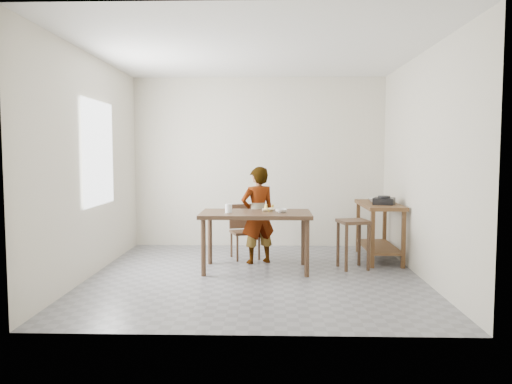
{
  "coord_description": "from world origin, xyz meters",
  "views": [
    {
      "loc": [
        0.18,
        -6.01,
        1.51
      ],
      "look_at": [
        0.0,
        0.4,
        1.0
      ],
      "focal_mm": 35.0,
      "sensor_mm": 36.0,
      "label": 1
    }
  ],
  "objects_px": {
    "dining_table": "(256,241)",
    "stool": "(353,244)",
    "dining_chair": "(245,232)",
    "prep_counter": "(379,231)",
    "child": "(258,215)"
  },
  "relations": [
    {
      "from": "dining_table",
      "to": "stool",
      "type": "bearing_deg",
      "value": 5.73
    },
    {
      "from": "child",
      "to": "dining_chair",
      "type": "bearing_deg",
      "value": -80.56
    },
    {
      "from": "stool",
      "to": "prep_counter",
      "type": "bearing_deg",
      "value": 51.34
    },
    {
      "from": "dining_table",
      "to": "child",
      "type": "bearing_deg",
      "value": 87.83
    },
    {
      "from": "prep_counter",
      "to": "child",
      "type": "bearing_deg",
      "value": -170.63
    },
    {
      "from": "prep_counter",
      "to": "stool",
      "type": "bearing_deg",
      "value": -128.66
    },
    {
      "from": "prep_counter",
      "to": "stool",
      "type": "xyz_separation_m",
      "value": [
        -0.46,
        -0.57,
        -0.08
      ]
    },
    {
      "from": "dining_chair",
      "to": "stool",
      "type": "bearing_deg",
      "value": -41.25
    },
    {
      "from": "prep_counter",
      "to": "dining_chair",
      "type": "height_order",
      "value": "prep_counter"
    },
    {
      "from": "dining_chair",
      "to": "child",
      "type": "bearing_deg",
      "value": -75.39
    },
    {
      "from": "dining_table",
      "to": "child",
      "type": "xyz_separation_m",
      "value": [
        0.02,
        0.42,
        0.28
      ]
    },
    {
      "from": "child",
      "to": "stool",
      "type": "relative_size",
      "value": 2.07
    },
    {
      "from": "dining_table",
      "to": "dining_chair",
      "type": "bearing_deg",
      "value": 103.96
    },
    {
      "from": "prep_counter",
      "to": "dining_chair",
      "type": "xyz_separation_m",
      "value": [
        -1.89,
        -0.0,
        -0.02
      ]
    },
    {
      "from": "dining_table",
      "to": "prep_counter",
      "type": "relative_size",
      "value": 1.17
    }
  ]
}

